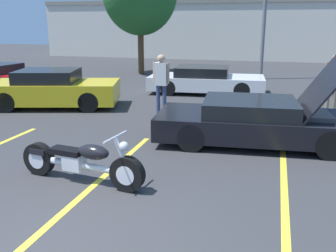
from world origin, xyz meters
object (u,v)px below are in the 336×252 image
Objects in this scene: spectator_near_motorcycle at (333,78)px; spectator_by_show_car at (161,79)px; parked_car_mid_right_row at (205,80)px; show_car_hood_open at (258,121)px; parked_car_mid_left_row at (53,89)px; motorcycle at (81,162)px.

spectator_by_show_car reaches higher than spectator_near_motorcycle.
spectator_near_motorcycle reaches higher than parked_car_mid_right_row.
parked_car_mid_right_row is 4.93m from spectator_near_motorcycle.
show_car_hood_open is 7.06m from parked_car_mid_left_row.
spectator_near_motorcycle is at bearing -5.31° from parked_car_mid_left_row.
parked_car_mid_left_row is at bearing -178.61° from spectator_by_show_car.
parked_car_mid_left_row is 2.54× the size of spectator_near_motorcycle.
motorcycle is at bearing -124.98° from spectator_near_motorcycle.
parked_car_mid_left_row is (-4.39, -3.90, 0.08)m from parked_car_mid_right_row.
parked_car_mid_left_row is (-3.88, 5.27, 0.21)m from motorcycle.
spectator_near_motorcycle is at bearing 62.09° from motorcycle.
spectator_near_motorcycle is (4.37, -2.21, 0.55)m from parked_car_mid_right_row.
spectator_near_motorcycle is (2.03, 3.83, 0.54)m from show_car_hood_open.
spectator_near_motorcycle reaches higher than motorcycle.
spectator_by_show_car is (-3.01, 2.24, 0.55)m from show_car_hood_open.
parked_car_mid_left_row reaches higher than motorcycle.
show_car_hood_open is 1.05× the size of parked_car_mid_left_row.
show_car_hood_open is (2.84, 3.13, 0.15)m from motorcycle.
parked_car_mid_left_row is at bearing 156.79° from show_car_hood_open.
spectator_by_show_car is at bearing -14.84° from parked_car_mid_left_row.
spectator_near_motorcycle is at bearing 56.64° from show_car_hood_open.
motorcycle is at bearing -69.89° from parked_car_mid_left_row.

